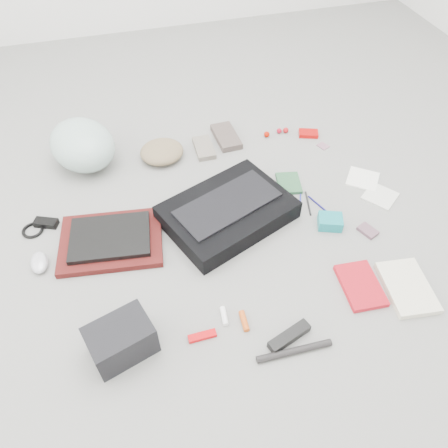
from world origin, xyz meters
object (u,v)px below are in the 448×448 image
object	(u,v)px
bike_helmet	(82,145)
accordion_wallet	(330,222)
messenger_bag	(228,212)
camera_bag	(121,340)
book_red	(361,286)
laptop	(110,237)

from	to	relation	value
bike_helmet	accordion_wallet	world-z (taller)	bike_helmet
messenger_bag	camera_bag	bearing A→B (deg)	-157.78
bike_helmet	accordion_wallet	size ratio (longest dim) A/B	3.60
messenger_bag	camera_bag	distance (m)	0.69
messenger_bag	book_red	size ratio (longest dim) A/B	2.50
laptop	bike_helmet	xyz separation A→B (m)	(-0.06, 0.55, 0.07)
laptop	messenger_bag	bearing A→B (deg)	7.99
laptop	bike_helmet	distance (m)	0.55
camera_bag	accordion_wallet	distance (m)	0.96
bike_helmet	book_red	world-z (taller)	bike_helmet
book_red	messenger_bag	bearing A→B (deg)	133.18
accordion_wallet	laptop	bearing A→B (deg)	-168.97
laptop	accordion_wallet	bearing A→B (deg)	-1.92
laptop	bike_helmet	size ratio (longest dim) A/B	0.89
bike_helmet	accordion_wallet	bearing A→B (deg)	-60.19
laptop	accordion_wallet	distance (m)	0.90
messenger_bag	bike_helmet	world-z (taller)	bike_helmet
messenger_bag	laptop	size ratio (longest dim) A/B	1.61
book_red	accordion_wallet	world-z (taller)	accordion_wallet
camera_bag	book_red	bearing A→B (deg)	-16.54
laptop	accordion_wallet	world-z (taller)	same
book_red	bike_helmet	bearing A→B (deg)	136.77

